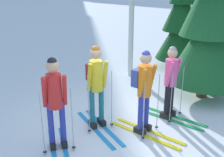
% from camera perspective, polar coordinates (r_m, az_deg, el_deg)
% --- Properties ---
extents(ground_plane, '(400.00, 400.00, 0.00)m').
position_cam_1_polar(ground_plane, '(6.15, 0.52, -10.48)').
color(ground_plane, white).
extents(skier_in_red, '(0.61, 1.61, 1.82)m').
position_cam_1_polar(skier_in_red, '(5.21, -11.55, -4.29)').
color(skier_in_red, '#1E84D1').
rests_on(skier_in_red, ground).
extents(skier_in_yellow, '(0.61, 1.78, 1.83)m').
position_cam_1_polar(skier_in_yellow, '(5.86, -3.29, -0.78)').
color(skier_in_yellow, '#1E84D1').
rests_on(skier_in_yellow, ground).
extents(skier_in_orange, '(1.08, 1.62, 1.80)m').
position_cam_1_polar(skier_in_orange, '(5.67, 6.56, -1.86)').
color(skier_in_orange, yellow).
rests_on(skier_in_orange, ground).
extents(skier_in_pink, '(1.08, 1.59, 1.71)m').
position_cam_1_polar(skier_in_pink, '(6.41, 11.95, -0.31)').
color(skier_in_pink, green).
rests_on(skier_in_pink, ground).
extents(pine_tree_near, '(1.58, 1.58, 3.81)m').
position_cam_1_polar(pine_tree_near, '(9.96, 13.85, 11.72)').
color(pine_tree_near, '#51381E').
rests_on(pine_tree_near, ground).
extents(pine_tree_far, '(1.98, 1.98, 4.78)m').
position_cam_1_polar(pine_tree_far, '(7.56, 19.54, 11.92)').
color(pine_tree_far, '#51381E').
rests_on(pine_tree_far, ground).
extents(birch_tree_tall, '(0.55, 0.35, 4.47)m').
position_cam_1_polar(birch_tree_tall, '(8.88, 4.01, 14.67)').
color(birch_tree_tall, silver).
rests_on(birch_tree_tall, ground).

